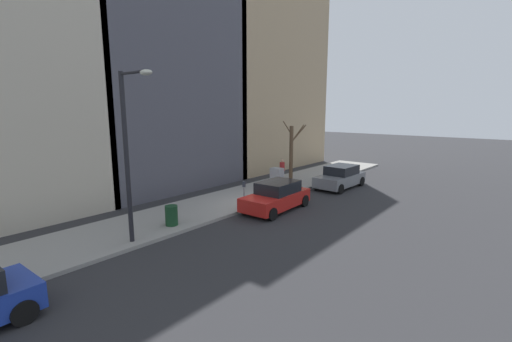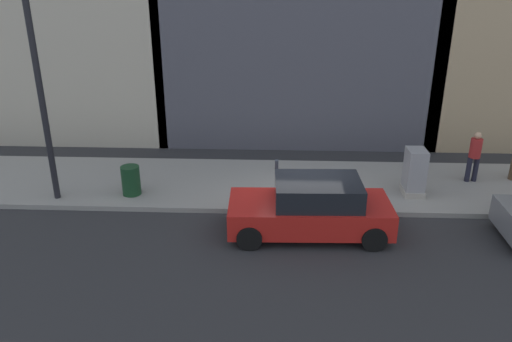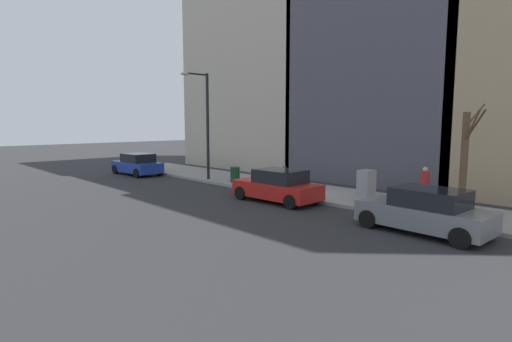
% 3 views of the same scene
% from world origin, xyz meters
% --- Properties ---
extents(ground_plane, '(120.00, 120.00, 0.00)m').
position_xyz_m(ground_plane, '(0.00, 0.00, 0.00)').
color(ground_plane, '#2B2B2D').
extents(sidewalk, '(4.00, 36.00, 0.15)m').
position_xyz_m(sidewalk, '(2.00, 0.00, 0.07)').
color(sidewalk, gray).
rests_on(sidewalk, ground).
extents(parked_car_grey, '(2.04, 4.25, 1.52)m').
position_xyz_m(parked_car_grey, '(-1.29, -7.22, 0.74)').
color(parked_car_grey, slate).
rests_on(parked_car_grey, ground).
extents(parked_car_red, '(2.03, 4.25, 1.52)m').
position_xyz_m(parked_car_red, '(-1.02, -0.21, 0.74)').
color(parked_car_red, red).
rests_on(parked_car_red, ground).
extents(parked_car_blue, '(2.05, 4.26, 1.52)m').
position_xyz_m(parked_car_blue, '(-1.22, 13.30, 0.74)').
color(parked_car_blue, '#1E389E').
rests_on(parked_car_blue, ground).
extents(parking_meter, '(0.14, 0.10, 1.35)m').
position_xyz_m(parking_meter, '(0.45, 0.72, 0.98)').
color(parking_meter, slate).
rests_on(parking_meter, sidewalk).
extents(utility_box, '(0.83, 0.61, 1.43)m').
position_xyz_m(utility_box, '(1.30, -3.43, 0.85)').
color(utility_box, '#A8A399').
rests_on(utility_box, sidewalk).
extents(streetlamp, '(1.97, 0.32, 6.50)m').
position_xyz_m(streetlamp, '(0.28, 7.30, 4.02)').
color(streetlamp, black).
rests_on(streetlamp, sidewalk).
extents(bare_tree, '(1.81, 0.99, 4.28)m').
position_xyz_m(bare_tree, '(2.59, -7.02, 2.25)').
color(bare_tree, brown).
rests_on(bare_tree, sidewalk).
extents(trash_bin, '(0.56, 0.56, 0.90)m').
position_xyz_m(trash_bin, '(0.90, 5.12, 0.60)').
color(trash_bin, '#14381E').
rests_on(trash_bin, sidewalk).
extents(pedestrian_near_meter, '(0.36, 0.40, 1.66)m').
position_xyz_m(pedestrian_near_meter, '(2.39, -5.56, 1.09)').
color(pedestrian_near_meter, '#1E1E2D').
rests_on(pedestrian_near_meter, sidewalk).
extents(office_tower_right, '(12.43, 12.43, 27.26)m').
position_xyz_m(office_tower_right, '(11.72, 11.21, 13.63)').
color(office_tower_right, '#BCB29E').
rests_on(office_tower_right, ground).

